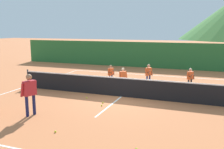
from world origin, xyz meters
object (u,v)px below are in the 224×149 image
Objects in this scene: student_2 at (149,73)px; tennis_ball_4 at (102,105)px; student_1 at (123,77)px; tennis_ball_1 at (103,103)px; tennis_ball_2 at (136,149)px; student_3 at (190,77)px; tennis_ball_3 at (87,98)px; tennis_ball_0 at (55,132)px; instructor at (30,91)px; tennis_net at (121,87)px; student_0 at (111,73)px.

student_2 is 19.17× the size of tennis_ball_4.
student_1 is 18.25× the size of tennis_ball_1.
student_3 is at bearing 83.31° from tennis_ball_2.
student_1 is at bearing -159.26° from student_3.
tennis_ball_0 is at bearing -78.16° from tennis_ball_3.
instructor reaches higher than tennis_ball_1.
tennis_ball_2 is (2.17, -5.18, -0.47)m from tennis_net.
student_3 is at bearing -3.12° from student_2.
student_3 is at bearing 3.86° from student_0.
student_2 is 2.35m from student_3.
student_1 reaches higher than tennis_ball_2.
tennis_ball_4 is (2.13, 2.06, -0.95)m from instructor.
tennis_ball_4 is at bearing 126.25° from tennis_ball_2.
tennis_ball_2 is (-0.92, -7.81, -0.70)m from student_3.
tennis_ball_4 is at bearing -74.61° from student_0.
student_0 is 3.29m from tennis_ball_3.
tennis_net reaches higher than tennis_ball_2.
tennis_ball_3 is at bearing 71.79° from instructor.
student_1 reaches higher than tennis_ball_0.
instructor is at bearing -99.15° from student_0.
student_3 reaches higher than tennis_net.
student_1 is 0.95× the size of student_2.
student_1 is 3.69m from student_3.
student_0 is at bearing 115.76° from tennis_ball_2.
tennis_ball_1 and tennis_ball_2 have the same top height.
tennis_ball_3 is (-4.56, -3.53, -0.70)m from student_3.
instructor reaches higher than tennis_ball_4.
tennis_ball_0 is 3.17m from tennis_ball_4.
tennis_ball_2 is at bearing -68.73° from student_1.
tennis_ball_1 is at bearing -107.14° from tennis_net.
tennis_net is 9.31× the size of student_3.
tennis_ball_0 is at bearing -100.09° from student_2.
tennis_ball_0 is (0.82, -7.27, -0.69)m from student_0.
instructor is 3.11m from tennis_ball_4.
tennis_net reaches higher than tennis_ball_4.
tennis_net is 166.84× the size of tennis_ball_1.
tennis_ball_2 is 4.21m from tennis_ball_4.
tennis_net is 4.06m from student_3.
tennis_ball_4 is (0.04, -3.11, -0.71)m from student_1.
student_0 is 8.36m from tennis_ball_2.
tennis_ball_0 is 1.00× the size of tennis_ball_4.
tennis_ball_4 is at bearing -127.65° from student_3.
student_1 reaches higher than tennis_ball_1.
tennis_ball_0 and tennis_ball_1 have the same top height.
tennis_ball_3 is at bearing 155.30° from tennis_ball_1.
tennis_ball_4 is at bearing -100.10° from tennis_net.
instructor reaches higher than student_0.
tennis_ball_1 is at bearing 50.72° from instructor.
tennis_ball_2 is 5.63m from tennis_ball_3.
student_3 is (5.53, 6.48, -0.25)m from instructor.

